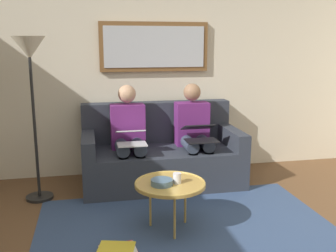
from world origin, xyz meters
name	(u,v)px	position (x,y,z in m)	size (l,w,h in m)	color
wall_rear	(153,67)	(0.00, -2.60, 1.30)	(6.00, 0.12, 2.60)	beige
area_rug	(188,230)	(0.00, -0.85, 0.00)	(2.60, 1.80, 0.01)	#33476B
couch	(161,155)	(0.00, -2.12, 0.31)	(1.78, 0.90, 0.90)	#2D333D
framed_mirror	(154,47)	(0.00, -2.51, 1.55)	(1.31, 0.05, 0.58)	brown
coffee_table	(170,184)	(0.15, -0.90, 0.41)	(0.61, 0.61, 0.44)	tan
cup	(177,178)	(0.09, -0.88, 0.47)	(0.07, 0.07, 0.09)	silver
bowl	(162,182)	(0.23, -0.86, 0.45)	(0.18, 0.18, 0.05)	slate
person_left	(194,130)	(-0.38, -2.05, 0.61)	(0.38, 0.58, 1.14)	#66236B
laptop_black	(199,133)	(-0.38, -1.82, 0.63)	(0.34, 0.39, 0.17)	black
person_right	(129,133)	(0.38, -2.05, 0.61)	(0.38, 0.58, 1.14)	#66236B
laptop_silver	(131,137)	(0.38, -1.80, 0.63)	(0.30, 0.34, 0.15)	silver
magazine_stack	(117,249)	(0.63, -0.62, 0.02)	(0.32, 0.26, 0.03)	red
standing_lamp	(30,66)	(1.34, -1.85, 1.37)	(0.32, 0.32, 1.66)	black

